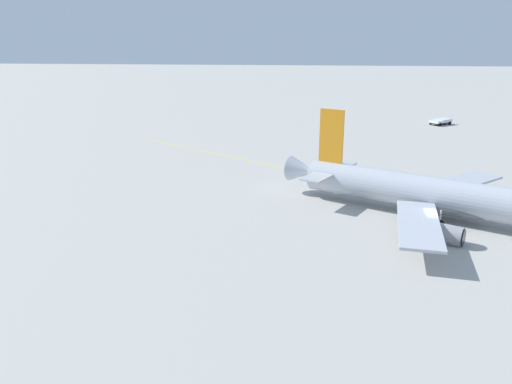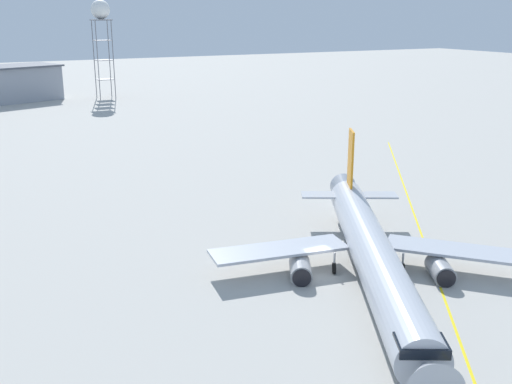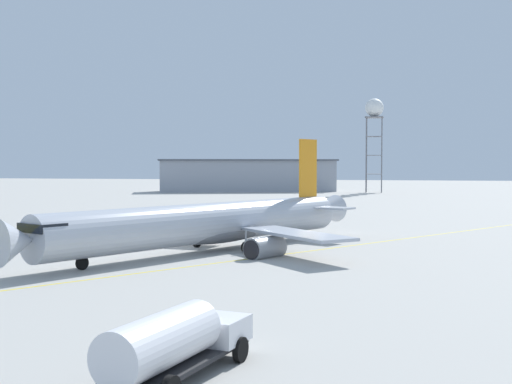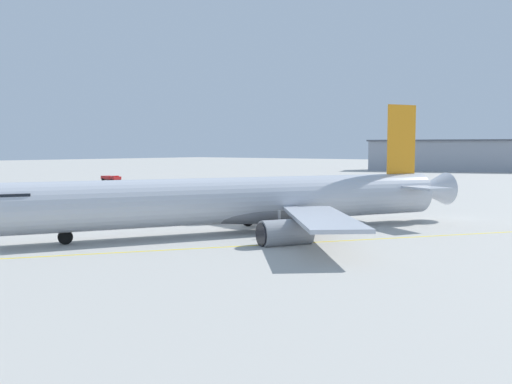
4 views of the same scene
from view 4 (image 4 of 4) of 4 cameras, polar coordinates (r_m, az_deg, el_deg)
name	(u,v)px [view 4 (image 4 of 4)]	position (r m, az deg, el deg)	size (l,w,h in m)	color
ground_plane	(242,224)	(51.90, -1.44, -3.42)	(600.00, 600.00, 0.00)	#ADAAA3
airliner_main	(248,202)	(46.77, -0.84, -1.02)	(28.54, 40.68, 11.62)	#B2B7C1
ops_pickup_truck	(111,178)	(122.57, -14.98, 1.41)	(5.30, 2.51, 1.41)	#232326
terminal_shed	(456,155)	(188.09, 20.24, 3.63)	(57.47, 32.98, 10.14)	#999EA8
taxiway_centreline	(281,244)	(41.31, 2.60, -5.48)	(75.60, 107.55, 0.01)	yellow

